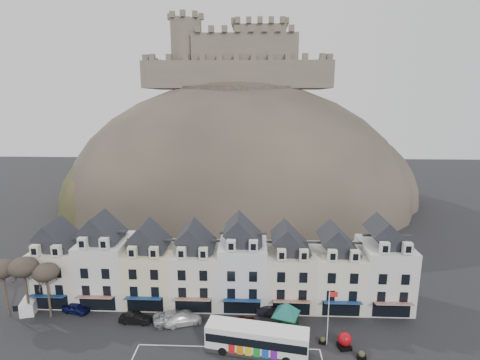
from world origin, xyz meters
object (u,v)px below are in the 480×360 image
bus (257,339)px  car_charcoal (273,311)px  flagpole (329,314)px  car_navy (76,308)px  car_silver (175,317)px  car_maroon (242,321)px  red_buoy (345,340)px  bus_shelter (286,309)px  white_van (31,304)px  car_black (136,318)px  car_white (183,319)px

bus → car_charcoal: (2.28, 7.85, -1.13)m
flagpole → car_navy: 34.66m
car_silver → car_maroon: 9.12m
bus → car_silver: (-11.03, 5.64, -1.10)m
red_buoy → flagpole: flagpole is taller
bus_shelter → car_charcoal: 4.31m
bus_shelter → car_navy: bearing=-166.0°
car_maroon → car_charcoal: bearing=-74.0°
white_van → car_silver: 21.20m
flagpole → car_maroon: size_ratio=1.99×
bus_shelter → red_buoy: size_ratio=2.86×
bus_shelter → car_silver: bus_shelter is taller
bus_shelter → red_buoy: (6.81, -3.29, -2.04)m
bus → car_black: (-16.23, 5.35, -1.18)m
white_van → car_charcoal: bearing=-15.0°
bus → white_van: bus is taller
bus_shelter → car_charcoal: size_ratio=1.30×
car_silver → car_black: bearing=76.8°
car_black → car_silver: car_silver is taller
car_charcoal → bus: bearing=174.7°
bus_shelter → red_buoy: bearing=-6.2°
white_van → red_buoy: bearing=-23.8°
car_charcoal → car_navy: bearing=101.8°
car_maroon → car_charcoal: car_charcoal is taller
bus → red_buoy: 10.67m
flagpole → bus: bearing=-167.9°
car_maroon → red_buoy: bearing=-123.0°
red_buoy → flagpole: 3.70m
white_van → car_black: (15.88, -2.50, -0.26)m
car_navy → car_charcoal: size_ratio=0.86×
car_navy → car_charcoal: 27.67m
car_navy → car_charcoal: bearing=-75.5°
red_buoy → white_van: bearing=171.2°
car_navy → car_silver: bearing=-83.4°
red_buoy → car_charcoal: red_buoy is taller
car_white → bus: bearing=-137.5°
bus_shelter → car_white: bus_shelter is taller
red_buoy → car_silver: 22.04m
red_buoy → car_maroon: bearing=161.8°
bus_shelter → white_van: bearing=-165.7°
white_van → car_black: bearing=-23.9°
car_silver → bus_shelter: bearing=-110.7°
car_white → car_maroon: bearing=-109.0°
car_navy → car_white: car_white is taller
car_navy → car_white: size_ratio=0.79×
white_van → car_charcoal: 34.40m
car_black → white_van: bearing=84.6°
car_black → car_charcoal: (18.51, 2.50, 0.05)m
flagpole → white_van: (-40.76, 6.00, -3.21)m
car_white → car_navy: bearing=63.5°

